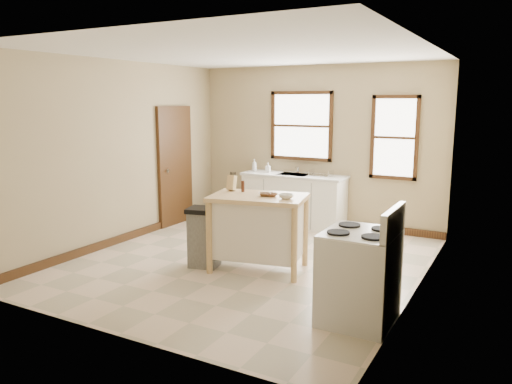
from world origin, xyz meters
TOP-DOWN VIEW (x-y plane):
  - floor at (0.00, 0.00)m, footprint 5.00×5.00m
  - ceiling at (0.00, 0.00)m, footprint 5.00×5.00m
  - wall_back at (0.00, 2.50)m, footprint 4.50×0.04m
  - wall_left at (-2.25, 0.00)m, footprint 0.04×5.00m
  - wall_right at (2.25, 0.00)m, footprint 0.04×5.00m
  - window_main at (-0.30, 2.48)m, footprint 1.17×0.06m
  - window_side at (1.35, 2.48)m, footprint 0.77×0.06m
  - door_left at (-2.21, 1.30)m, footprint 0.06×0.90m
  - baseboard_back at (0.00, 2.47)m, footprint 4.50×0.04m
  - baseboard_left at (-2.22, 0.00)m, footprint 0.04×5.00m
  - sink_counter at (-0.30, 2.20)m, footprint 1.86×0.62m
  - faucet at (-0.30, 2.38)m, footprint 0.03×0.03m
  - soap_bottle_a at (-1.09, 2.19)m, footprint 0.09×0.09m
  - soap_bottle_b at (-0.81, 2.18)m, footprint 0.09×0.09m
  - dish_rack at (0.20, 2.21)m, footprint 0.40×0.31m
  - kitchen_island at (0.27, -0.19)m, footprint 1.34×1.00m
  - knife_block at (-0.21, -0.06)m, footprint 0.11×0.11m
  - pepper_grinder at (-0.03, -0.06)m, footprint 0.06×0.06m
  - bowl_a at (0.36, -0.18)m, footprint 0.22×0.22m
  - bowl_b at (0.44, -0.16)m, footprint 0.22×0.22m
  - bowl_c at (0.68, -0.22)m, footprint 0.22×0.22m
  - trash_bin at (-0.42, -0.43)m, footprint 0.48×0.43m
  - gas_stove at (1.90, -1.08)m, footprint 0.75×0.76m

SIDE VIEW (x-z plane):
  - floor at x=0.00m, z-range 0.00..0.00m
  - baseboard_back at x=0.00m, z-range 0.00..0.12m
  - baseboard_left at x=-2.22m, z-range 0.00..0.12m
  - trash_bin at x=-0.42m, z-range 0.00..0.80m
  - sink_counter at x=-0.30m, z-range 0.00..0.92m
  - kitchen_island at x=0.27m, z-range 0.00..0.99m
  - gas_stove at x=1.90m, z-range 0.00..1.20m
  - dish_rack at x=0.20m, z-range 0.92..1.02m
  - soap_bottle_b at x=-0.81m, z-range 0.92..1.09m
  - bowl_a at x=0.36m, z-range 0.99..1.03m
  - bowl_b at x=0.44m, z-range 0.99..1.03m
  - bowl_c at x=0.68m, z-range 0.99..1.05m
  - faucet at x=-0.30m, z-range 0.92..1.14m
  - soap_bottle_a at x=-1.09m, z-range 0.92..1.14m
  - door_left at x=-2.21m, z-range 0.00..2.10m
  - pepper_grinder at x=-0.03m, z-range 0.99..1.14m
  - knife_block at x=-0.21m, z-range 0.99..1.19m
  - wall_back at x=0.00m, z-range 0.00..2.80m
  - wall_left at x=-2.25m, z-range 0.00..2.80m
  - wall_right at x=2.25m, z-range 0.00..2.80m
  - window_side at x=1.35m, z-range 0.92..2.29m
  - window_main at x=-0.30m, z-range 1.14..2.36m
  - ceiling at x=0.00m, z-range 2.80..2.80m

